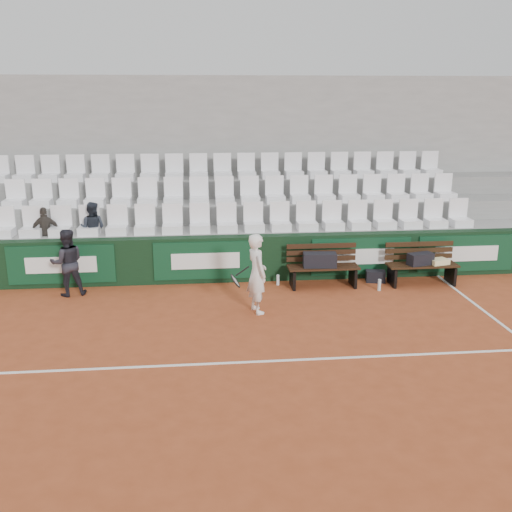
{
  "coord_description": "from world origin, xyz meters",
  "views": [
    {
      "loc": [
        -0.28,
        -7.9,
        3.95
      ],
      "look_at": [
        0.74,
        2.4,
        1.0
      ],
      "focal_mm": 40.0,
      "sensor_mm": 36.0,
      "label": 1
    }
  ],
  "objects_px": {
    "spectator_b": "(44,211)",
    "sports_bag_ground": "(375,276)",
    "bench_right": "(421,274)",
    "ball_kid": "(67,263)",
    "water_bottle_near": "(278,280)",
    "spectator_c": "(91,208)",
    "sports_bag_left": "(320,260)",
    "sports_bag_right": "(420,259)",
    "bench_left": "(323,276)",
    "tennis_player": "(257,274)",
    "water_bottle_far": "(379,285)"
  },
  "relations": [
    {
      "from": "sports_bag_ground",
      "to": "water_bottle_far",
      "type": "xyz_separation_m",
      "value": [
        -0.09,
        -0.58,
        -0.0
      ]
    },
    {
      "from": "ball_kid",
      "to": "spectator_c",
      "type": "height_order",
      "value": "spectator_c"
    },
    {
      "from": "bench_right",
      "to": "tennis_player",
      "type": "relative_size",
      "value": 1.0
    },
    {
      "from": "sports_bag_left",
      "to": "spectator_b",
      "type": "xyz_separation_m",
      "value": [
        -5.81,
        1.12,
        0.93
      ]
    },
    {
      "from": "tennis_player",
      "to": "spectator_c",
      "type": "relative_size",
      "value": 1.3
    },
    {
      "from": "bench_right",
      "to": "spectator_c",
      "type": "distance_m",
      "value": 7.26
    },
    {
      "from": "sports_bag_left",
      "to": "sports_bag_right",
      "type": "bearing_deg",
      "value": -1.71
    },
    {
      "from": "water_bottle_far",
      "to": "spectator_b",
      "type": "xyz_separation_m",
      "value": [
        -7.01,
        1.48,
        1.41
      ]
    },
    {
      "from": "water_bottle_far",
      "to": "spectator_c",
      "type": "distance_m",
      "value": 6.36
    },
    {
      "from": "bench_right",
      "to": "spectator_b",
      "type": "bearing_deg",
      "value": 171.82
    },
    {
      "from": "sports_bag_left",
      "to": "bench_left",
      "type": "bearing_deg",
      "value": 16.53
    },
    {
      "from": "ball_kid",
      "to": "water_bottle_far",
      "type": "bearing_deg",
      "value": 160.97
    },
    {
      "from": "sports_bag_left",
      "to": "ball_kid",
      "type": "relative_size",
      "value": 0.5
    },
    {
      "from": "water_bottle_near",
      "to": "bench_left",
      "type": "bearing_deg",
      "value": -11.4
    },
    {
      "from": "bench_left",
      "to": "spectator_b",
      "type": "height_order",
      "value": "spectator_b"
    },
    {
      "from": "sports_bag_ground",
      "to": "tennis_player",
      "type": "relative_size",
      "value": 0.27
    },
    {
      "from": "water_bottle_near",
      "to": "tennis_player",
      "type": "distance_m",
      "value": 1.74
    },
    {
      "from": "bench_left",
      "to": "sports_bag_left",
      "type": "bearing_deg",
      "value": -163.47
    },
    {
      "from": "spectator_c",
      "to": "spectator_b",
      "type": "bearing_deg",
      "value": 12.63
    },
    {
      "from": "bench_left",
      "to": "water_bottle_near",
      "type": "bearing_deg",
      "value": 168.6
    },
    {
      "from": "bench_left",
      "to": "bench_right",
      "type": "relative_size",
      "value": 1.0
    },
    {
      "from": "bench_left",
      "to": "ball_kid",
      "type": "xyz_separation_m",
      "value": [
        -5.24,
        -0.01,
        0.46
      ]
    },
    {
      "from": "sports_bag_right",
      "to": "water_bottle_far",
      "type": "bearing_deg",
      "value": -163.25
    },
    {
      "from": "bench_left",
      "to": "sports_bag_ground",
      "type": "distance_m",
      "value": 1.23
    },
    {
      "from": "sports_bag_right",
      "to": "sports_bag_left",
      "type": "bearing_deg",
      "value": 178.29
    },
    {
      "from": "water_bottle_near",
      "to": "water_bottle_far",
      "type": "height_order",
      "value": "water_bottle_far"
    },
    {
      "from": "water_bottle_near",
      "to": "spectator_c",
      "type": "relative_size",
      "value": 0.2
    },
    {
      "from": "sports_bag_left",
      "to": "ball_kid",
      "type": "height_order",
      "value": "ball_kid"
    },
    {
      "from": "sports_bag_right",
      "to": "spectator_b",
      "type": "distance_m",
      "value": 8.12
    },
    {
      "from": "bench_right",
      "to": "water_bottle_far",
      "type": "height_order",
      "value": "bench_right"
    },
    {
      "from": "sports_bag_ground",
      "to": "tennis_player",
      "type": "xyz_separation_m",
      "value": [
        -2.75,
        -1.51,
        0.63
      ]
    },
    {
      "from": "ball_kid",
      "to": "tennis_player",
      "type": "bearing_deg",
      "value": 144.87
    },
    {
      "from": "sports_bag_left",
      "to": "sports_bag_ground",
      "type": "relative_size",
      "value": 1.69
    },
    {
      "from": "bench_right",
      "to": "ball_kid",
      "type": "height_order",
      "value": "ball_kid"
    },
    {
      "from": "sports_bag_ground",
      "to": "water_bottle_near",
      "type": "relative_size",
      "value": 1.8
    },
    {
      "from": "bench_left",
      "to": "sports_bag_right",
      "type": "relative_size",
      "value": 2.78
    },
    {
      "from": "water_bottle_far",
      "to": "ball_kid",
      "type": "height_order",
      "value": "ball_kid"
    },
    {
      "from": "sports_bag_ground",
      "to": "spectator_c",
      "type": "distance_m",
      "value": 6.34
    },
    {
      "from": "sports_bag_left",
      "to": "tennis_player",
      "type": "relative_size",
      "value": 0.46
    },
    {
      "from": "water_bottle_near",
      "to": "ball_kid",
      "type": "bearing_deg",
      "value": -177.33
    },
    {
      "from": "spectator_b",
      "to": "sports_bag_ground",
      "type": "bearing_deg",
      "value": 160.68
    },
    {
      "from": "spectator_c",
      "to": "tennis_player",
      "type": "bearing_deg",
      "value": 156.88
    },
    {
      "from": "sports_bag_left",
      "to": "water_bottle_far",
      "type": "distance_m",
      "value": 1.34
    },
    {
      "from": "sports_bag_left",
      "to": "spectator_c",
      "type": "xyz_separation_m",
      "value": [
        -4.81,
        1.12,
        0.98
      ]
    },
    {
      "from": "bench_right",
      "to": "sports_bag_ground",
      "type": "xyz_separation_m",
      "value": [
        -0.93,
        0.25,
        -0.1
      ]
    },
    {
      "from": "sports_bag_right",
      "to": "spectator_c",
      "type": "bearing_deg",
      "value": 170.32
    },
    {
      "from": "tennis_player",
      "to": "sports_bag_left",
      "type": "bearing_deg",
      "value": 41.46
    },
    {
      "from": "water_bottle_near",
      "to": "water_bottle_far",
      "type": "relative_size",
      "value": 0.92
    },
    {
      "from": "water_bottle_near",
      "to": "spectator_c",
      "type": "distance_m",
      "value": 4.32
    },
    {
      "from": "ball_kid",
      "to": "sports_bag_left",
      "type": "bearing_deg",
      "value": 164.12
    }
  ]
}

